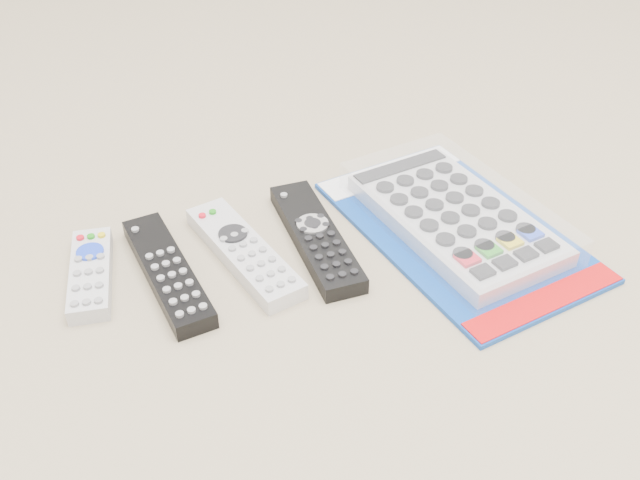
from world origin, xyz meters
name	(u,v)px	position (x,y,z in m)	size (l,w,h in m)	color
remote_small_grey	(91,273)	(-0.22, 0.07, 0.01)	(0.07, 0.15, 0.02)	#B1B1B4
remote_slim_black	(168,272)	(-0.14, 0.03, 0.01)	(0.06, 0.21, 0.02)	black
remote_silver_dvd	(244,252)	(-0.05, 0.04, 0.01)	(0.09, 0.21, 0.02)	silver
remote_large_black	(316,237)	(0.04, 0.03, 0.01)	(0.06, 0.21, 0.02)	black
jumbo_remote_packaged	(455,216)	(0.21, -0.01, 0.02)	(0.25, 0.37, 0.05)	#0D3B94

